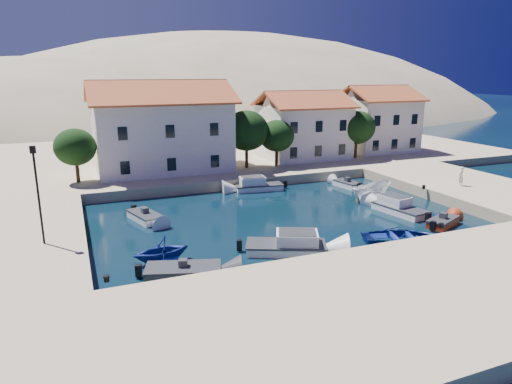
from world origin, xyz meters
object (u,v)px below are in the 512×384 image
(building_left, at_px, (161,125))
(cabin_cruiser_east, at_px, (400,208))
(boat_east, at_px, (371,200))
(pedestrian, at_px, (461,176))
(building_mid, at_px, (303,124))
(cabin_cruiser_south, at_px, (286,245))
(rowboat_south, at_px, (400,242))
(lamppost, at_px, (37,186))
(building_right, at_px, (377,118))

(building_left, height_order, cabin_cruiser_east, building_left)
(boat_east, xyz_separation_m, pedestrian, (8.70, -2.01, 1.92))
(building_left, height_order, building_mid, building_left)
(cabin_cruiser_south, relative_size, rowboat_south, 1.08)
(lamppost, height_order, cabin_cruiser_east, lamppost)
(lamppost, height_order, cabin_cruiser_south, lamppost)
(building_left, relative_size, cabin_cruiser_east, 2.91)
(rowboat_south, relative_size, cabin_cruiser_east, 1.03)
(building_right, relative_size, rowboat_south, 1.81)
(lamppost, distance_m, cabin_cruiser_east, 27.59)
(building_right, distance_m, cabin_cruiser_south, 38.36)
(cabin_cruiser_south, bearing_deg, rowboat_south, 14.99)
(building_right, xyz_separation_m, rowboat_south, (-18.69, -28.30, -5.47))
(rowboat_south, height_order, cabin_cruiser_east, cabin_cruiser_east)
(cabin_cruiser_south, bearing_deg, building_mid, 84.78)
(cabin_cruiser_south, relative_size, pedestrian, 3.09)
(lamppost, distance_m, boat_east, 28.27)
(building_right, relative_size, cabin_cruiser_south, 1.67)
(building_left, relative_size, building_right, 1.56)
(lamppost, xyz_separation_m, pedestrian, (36.32, 1.69, -2.83))
(lamppost, bearing_deg, pedestrian, 2.67)
(building_mid, distance_m, pedestrian, 20.74)
(rowboat_south, xyz_separation_m, cabin_cruiser_east, (4.43, 5.48, 0.48))
(building_mid, height_order, pedestrian, building_mid)
(boat_east, bearing_deg, building_left, 31.38)
(building_right, bearing_deg, lamppost, -152.07)
(building_left, relative_size, cabin_cruiser_south, 2.59)
(boat_east, distance_m, pedestrian, 9.13)
(building_left, height_order, boat_east, building_left)
(rowboat_south, distance_m, cabin_cruiser_east, 7.06)
(boat_east, relative_size, pedestrian, 2.59)
(cabin_cruiser_south, distance_m, cabin_cruiser_east, 13.26)
(building_mid, distance_m, building_right, 12.04)
(building_left, distance_m, cabin_cruiser_east, 26.67)
(building_left, bearing_deg, building_mid, 3.18)
(building_mid, distance_m, cabin_cruiser_east, 22.45)
(rowboat_south, distance_m, boat_east, 11.10)
(cabin_cruiser_east, bearing_deg, cabin_cruiser_south, 98.48)
(building_left, relative_size, lamppost, 2.36)
(building_left, relative_size, pedestrian, 8.01)
(building_left, xyz_separation_m, pedestrian, (24.82, -18.31, -4.02))
(building_mid, relative_size, building_right, 1.11)
(boat_east, height_order, pedestrian, pedestrian)
(building_right, distance_m, pedestrian, 21.26)
(lamppost, relative_size, cabin_cruiser_east, 1.23)
(building_mid, distance_m, cabin_cruiser_south, 30.25)
(lamppost, relative_size, pedestrian, 3.39)
(building_right, xyz_separation_m, cabin_cruiser_south, (-26.88, -26.90, -5.00))
(building_left, xyz_separation_m, building_mid, (18.00, 1.00, -0.71))
(building_left, xyz_separation_m, rowboat_south, (11.31, -26.30, -5.94))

